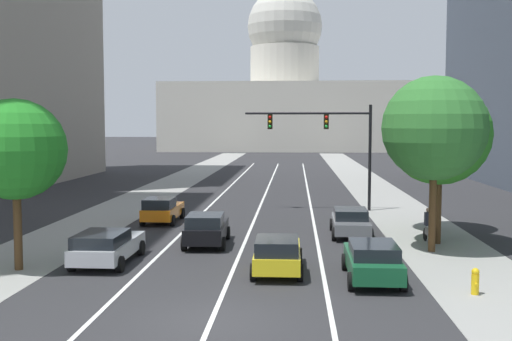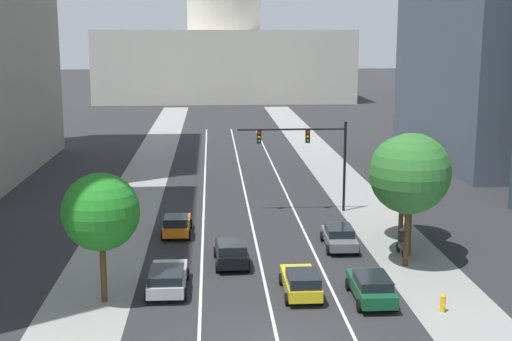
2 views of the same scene
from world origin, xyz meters
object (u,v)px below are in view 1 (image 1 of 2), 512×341
Objects in this scene: street_tree_mid_left at (15,150)px; street_tree_far_right at (433,143)px; car_silver at (107,246)px; car_black at (206,229)px; car_gray at (350,221)px; capitol_building at (284,99)px; fire_hydrant at (475,281)px; car_orange at (162,210)px; car_yellow at (277,253)px; street_tree_near_right at (440,134)px; traffic_signal_mast at (331,135)px; cyclist at (428,226)px; street_tree_mid_right at (434,128)px; car_green at (373,260)px.

street_tree_mid_left is 20.69m from street_tree_far_right.
car_black is at bearing -40.15° from car_silver.
capitol_building is at bearing 4.16° from car_gray.
street_tree_mid_left is (-13.61, -8.24, 3.98)m from car_gray.
car_orange is at bearing 134.13° from fire_hydrant.
street_tree_near_right is (7.43, 6.25, 4.45)m from car_yellow.
car_gray is at bearing -158.11° from street_tree_far_right.
car_black is at bearing -157.37° from street_tree_far_right.
street_tree_mid_left is at bearing -94.27° from capitol_building.
traffic_signal_mast is at bearing -29.78° from car_black.
street_tree_near_right reaches higher than street_tree_mid_left.
car_gray is 10.15m from traffic_signal_mast.
cyclist reaches higher than car_orange.
car_orange is (-5.24, -100.58, -10.26)m from capitol_building.
cyclist reaches higher than car_gray.
fire_hydrant is (3.20, -10.67, -0.27)m from car_gray.
car_silver is (-5.24, -111.05, -10.27)m from capitol_building.
car_yellow is at bearing -89.11° from capitol_building.
car_orange is 4.61× the size of fire_hydrant.
car_gray is 0.53× the size of traffic_signal_mast.
traffic_signal_mast is 13.48m from street_tree_mid_right.
traffic_signal_mast reaches higher than street_tree_mid_left.
capitol_building is 107.48m from car_black.
capitol_building is 104.64m from car_gray.
car_orange is 0.51× the size of traffic_signal_mast.
fire_hydrant is at bearing -116.65° from car_green.
street_tree_mid_right reaches higher than car_silver.
car_green is at bearing -112.46° from street_tree_far_right.
car_black is (-3.49, 5.15, 0.03)m from car_yellow.
cyclist reaches higher than car_yellow.
car_black is at bearing 38.41° from street_tree_mid_left.
cyclist is 0.26× the size of street_tree_mid_left.
street_tree_near_right is 3.75m from street_tree_far_right.
car_silver is at bearing -160.29° from street_tree_near_right.
car_yellow is at bearing 0.63° from street_tree_mid_left.
street_tree_near_right is (17.56, 6.36, 0.50)m from street_tree_mid_left.
street_tree_mid_right is (6.77, 4.42, 4.73)m from car_yellow.
street_tree_mid_left is 0.97× the size of street_tree_far_right.
car_black is at bearing -150.97° from car_orange.
street_tree_mid_left is at bearing 165.28° from car_orange.
street_tree_far_right is (0.53, 3.68, -0.50)m from street_tree_near_right.
car_yellow is 10.68m from street_tree_near_right.
capitol_building reaches higher than car_green.
street_tree_mid_right is at bearing -85.48° from capitol_building.
traffic_signal_mast is at bearing 100.60° from fire_hydrant.
traffic_signal_mast reaches higher than car_green.
car_gray is at bearing 106.68° from fire_hydrant.
car_silver is at bearing 79.77° from car_green.
car_gray is 2.54× the size of cyclist.
car_green is at bearing -3.33° from street_tree_mid_left.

